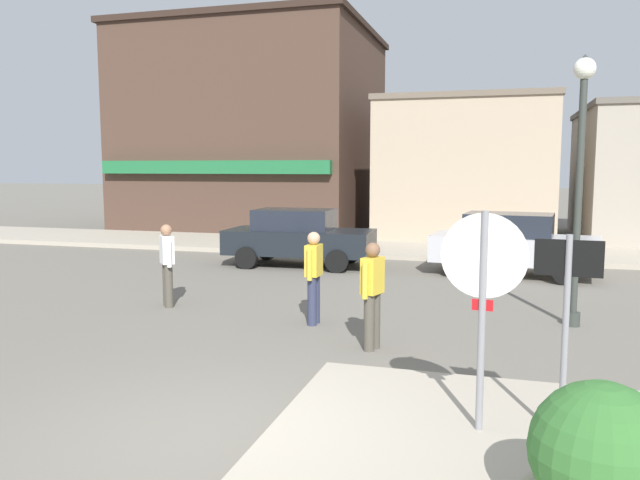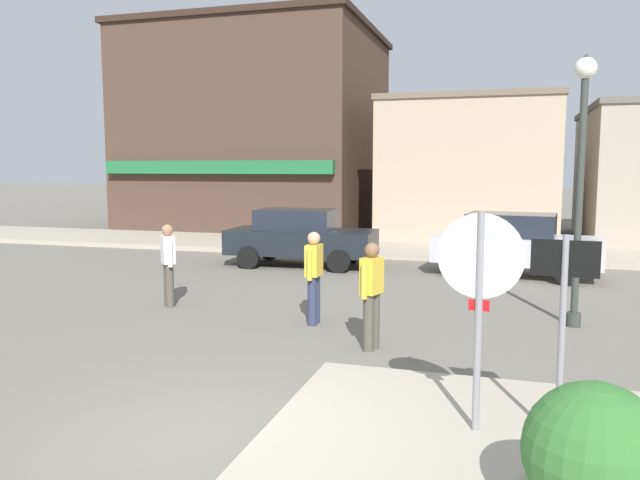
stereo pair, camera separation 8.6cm
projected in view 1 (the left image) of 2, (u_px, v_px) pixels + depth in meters
The scene contains 13 objects.
ground_plane at pixel (200, 439), 6.25m from camera, with size 160.00×160.00×0.00m, color #6B665B.
kerb_far at pixel (409, 249), 20.12m from camera, with size 80.00×4.00×0.15m, color #A89E8C.
stop_sign at pixel (483, 292), 5.97m from camera, with size 0.82×0.09×2.30m.
one_way_sign at pixel (566, 317), 5.76m from camera, with size 0.60×0.08×2.10m.
planter at pixel (600, 474), 4.38m from camera, with size 1.10×1.10×1.23m.
lamp_post at pixel (581, 152), 10.34m from camera, with size 0.36×0.36×4.54m.
parked_car_nearest at pixel (298, 237), 17.09m from camera, with size 4.05×1.98×1.56m.
parked_car_second at pixel (513, 243), 15.55m from camera, with size 4.17×2.22×1.56m.
pedestrian_crossing_near at pixel (167, 263), 12.07m from camera, with size 0.43×0.47×1.61m.
pedestrian_crossing_far at pixel (372, 292), 9.21m from camera, with size 0.32×0.55×1.61m.
pedestrian_kerb_side at pixel (314, 275), 10.71m from camera, with size 0.23×0.55×1.61m.
building_corner_shop at pixel (257, 131), 27.97m from camera, with size 10.24×9.42×8.62m.
building_storefront_left_near at pixel (467, 169), 24.28m from camera, with size 6.35×7.26×5.22m.
Camera 1 is at (2.83, -5.39, 2.71)m, focal length 35.00 mm.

